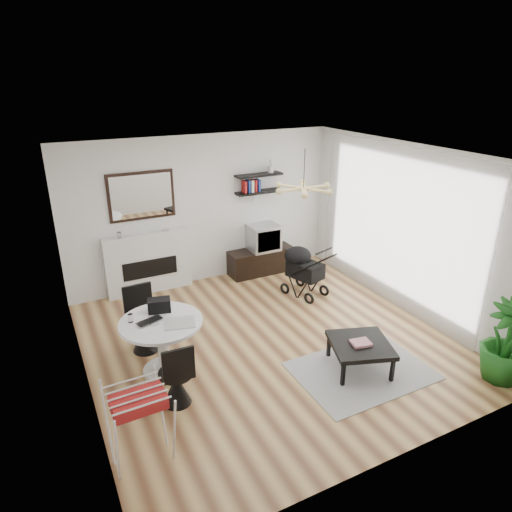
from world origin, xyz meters
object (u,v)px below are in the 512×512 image
fireplace (148,256)px  tv_console (261,261)px  drying_rack (140,425)px  crt_tv (263,237)px  coffee_table (360,346)px  dining_table (162,339)px  stroller (303,272)px  potted_plant (507,342)px

fireplace → tv_console: size_ratio=1.68×
fireplace → drying_rack: bearing=-105.8°
crt_tv → drying_rack: bearing=-132.0°
fireplace → coffee_table: size_ratio=2.25×
drying_rack → tv_console: bearing=46.9°
fireplace → drying_rack: fireplace is taller
drying_rack → coffee_table: drying_rack is taller
dining_table → stroller: size_ratio=1.10×
crt_tv → stroller: crt_tv is taller
tv_console → coffee_table: (-0.29, -3.38, 0.11)m
fireplace → dining_table: size_ratio=2.05×
drying_rack → potted_plant: size_ratio=0.82×
crt_tv → dining_table: bearing=-139.3°
coffee_table → tv_console: bearing=85.0°
drying_rack → crt_tv: bearing=46.5°
crt_tv → potted_plant: 4.51m
crt_tv → drying_rack: size_ratio=0.64×
tv_console → crt_tv: size_ratio=2.28×
crt_tv → coffee_table: (-0.34, -3.38, -0.37)m
fireplace → stroller: 2.73m
stroller → potted_plant: bearing=-91.9°
dining_table → tv_console: bearing=41.2°
crt_tv → stroller: size_ratio=0.59×
fireplace → coffee_table: bearing=-62.3°
drying_rack → fireplace: bearing=72.6°
stroller → drying_rack: bearing=-162.7°
fireplace → dining_table: (-0.46, -2.45, -0.18)m
crt_tv → potted_plant: bearing=-75.2°
dining_table → coffee_table: (2.32, -1.09, -0.15)m
dining_table → drying_rack: size_ratio=1.20×
fireplace → potted_plant: fireplace is taller
tv_console → stroller: size_ratio=1.34×
drying_rack → stroller: size_ratio=0.92×
fireplace → dining_table: bearing=-100.7°
drying_rack → coffee_table: size_ratio=0.92×
fireplace → dining_table: 2.50m
crt_tv → coffee_table: crt_tv is taller
fireplace → stroller: (2.39, -1.30, -0.28)m
potted_plant → fireplace: bearing=126.5°
tv_console → dining_table: (-2.62, -2.29, 0.27)m
dining_table → coffee_table: dining_table is taller
stroller → fireplace: bearing=132.8°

